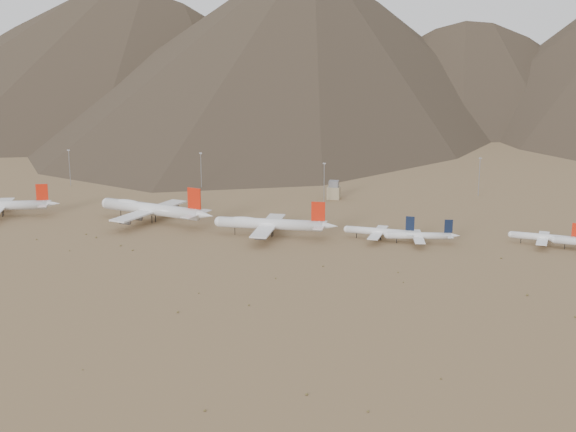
% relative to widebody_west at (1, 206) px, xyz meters
% --- Properties ---
extents(ground, '(3000.00, 3000.00, 0.00)m').
position_rel_widebody_west_xyz_m(ground, '(156.43, -31.63, -6.55)').
color(ground, '#97784E').
rests_on(ground, ground).
extents(widebody_west, '(61.62, 49.03, 19.00)m').
position_rel_widebody_west_xyz_m(widebody_west, '(0.00, 0.00, 0.00)').
color(widebody_west, white).
rests_on(widebody_west, ground).
extents(widebody_centre, '(75.69, 59.91, 23.09)m').
position_rel_widebody_west_xyz_m(widebody_centre, '(93.43, 3.95, 1.41)').
color(widebody_centre, white).
rests_on(widebody_centre, ground).
extents(widebody_east, '(67.81, 51.90, 20.13)m').
position_rel_widebody_west_xyz_m(widebody_east, '(167.33, -12.38, 0.39)').
color(widebody_east, white).
rests_on(widebody_east, ground).
extents(narrowbody_a, '(42.18, 30.48, 13.93)m').
position_rel_widebody_west_xyz_m(narrowbody_a, '(226.26, -7.77, -2.03)').
color(narrowbody_a, white).
rests_on(narrowbody_a, ground).
extents(narrowbody_b, '(39.26, 28.54, 13.01)m').
position_rel_widebody_west_xyz_m(narrowbody_b, '(247.10, -10.40, -2.33)').
color(narrowbody_b, white).
rests_on(narrowbody_b, ground).
extents(narrowbody_c, '(39.54, 28.79, 13.12)m').
position_rel_widebody_west_xyz_m(narrowbody_c, '(310.80, -1.16, -2.29)').
color(narrowbody_c, white).
rests_on(narrowbody_c, ground).
extents(control_tower, '(8.00, 8.00, 12.00)m').
position_rel_widebody_west_xyz_m(control_tower, '(186.43, 88.37, -1.23)').
color(control_tower, tan).
rests_on(control_tower, ground).
extents(mast_far_west, '(2.00, 0.60, 25.70)m').
position_rel_widebody_west_xyz_m(mast_far_west, '(-2.01, 93.18, 7.65)').
color(mast_far_west, gray).
rests_on(mast_far_west, ground).
extents(mast_west, '(2.00, 0.60, 25.70)m').
position_rel_widebody_west_xyz_m(mast_west, '(92.58, 99.35, 7.65)').
color(mast_west, gray).
rests_on(mast_west, ground).
extents(mast_centre, '(2.00, 0.60, 25.70)m').
position_rel_widebody_west_xyz_m(mast_centre, '(181.92, 76.29, 7.65)').
color(mast_centre, gray).
rests_on(mast_centre, ground).
extents(mast_east, '(2.00, 0.60, 25.70)m').
position_rel_widebody_west_xyz_m(mast_east, '(279.37, 117.09, 7.65)').
color(mast_east, gray).
rests_on(mast_east, ground).
extents(desert_scrub, '(420.67, 182.89, 0.85)m').
position_rel_widebody_west_xyz_m(desert_scrub, '(144.22, -103.78, -6.25)').
color(desert_scrub, brown).
rests_on(desert_scrub, ground).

